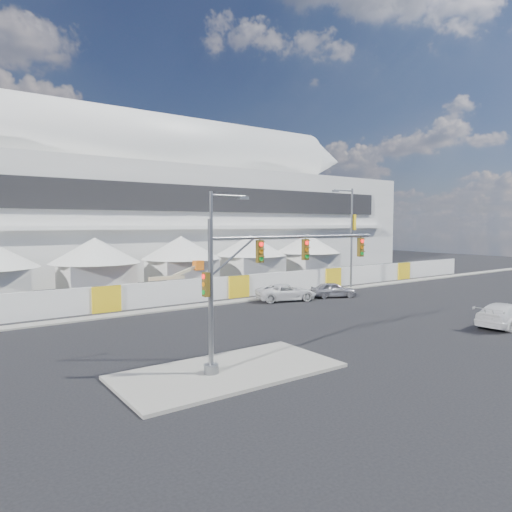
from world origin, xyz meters
TOP-DOWN VIEW (x-y plane):
  - ground at (0.00, 0.00)m, footprint 160.00×160.00m
  - median_island at (-6.00, -3.00)m, footprint 10.00×5.00m
  - far_curb at (20.00, 12.50)m, footprint 80.00×1.20m
  - stadium at (8.71, 41.50)m, footprint 80.00×24.80m
  - tent_row at (0.50, 24.00)m, footprint 53.40×8.40m
  - hoarding_fence at (6.00, 14.50)m, footprint 70.00×0.25m
  - scaffold_tower at (46.00, 36.00)m, footprint 4.40×4.40m
  - sedan_silver at (13.08, 9.45)m, footprint 3.17×4.38m
  - pickup_curb at (8.43, 10.54)m, footprint 3.93×5.76m
  - pickup_near at (13.62, -5.61)m, footprint 2.53×5.46m
  - lot_car_a at (13.60, 17.86)m, footprint 3.33×4.54m
  - lot_car_b at (23.02, 18.95)m, footprint 2.35×4.38m
  - traffic_mast at (-4.54, -3.00)m, footprint 10.48×0.66m
  - streetlight_median at (-5.36, -0.80)m, footprint 2.24×0.23m
  - streetlight_curb at (18.48, 12.50)m, footprint 3.05×0.69m
  - boom_lift at (0.16, 18.10)m, footprint 6.33×1.45m

SIDE VIEW (x-z plane):
  - ground at x=0.00m, z-range 0.00..0.00m
  - far_curb at x=20.00m, z-range 0.00..0.12m
  - median_island at x=-6.00m, z-range 0.00..0.15m
  - sedan_silver at x=13.08m, z-range 0.00..1.39m
  - lot_car_b at x=23.02m, z-range 0.00..1.42m
  - lot_car_a at x=13.60m, z-range 0.00..1.43m
  - pickup_curb at x=8.43m, z-range 0.00..1.46m
  - pickup_near at x=13.62m, z-range 0.00..1.55m
  - boom_lift at x=0.16m, z-range -0.75..2.48m
  - hoarding_fence at x=6.00m, z-range 0.00..2.00m
  - tent_row at x=0.50m, z-range 0.45..5.85m
  - traffic_mast at x=-4.54m, z-range 0.62..7.37m
  - streetlight_median at x=-5.36m, z-range 0.75..8.85m
  - streetlight_curb at x=18.48m, z-range 0.82..11.12m
  - scaffold_tower at x=46.00m, z-range 0.00..12.00m
  - stadium at x=8.71m, z-range -1.54..20.44m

